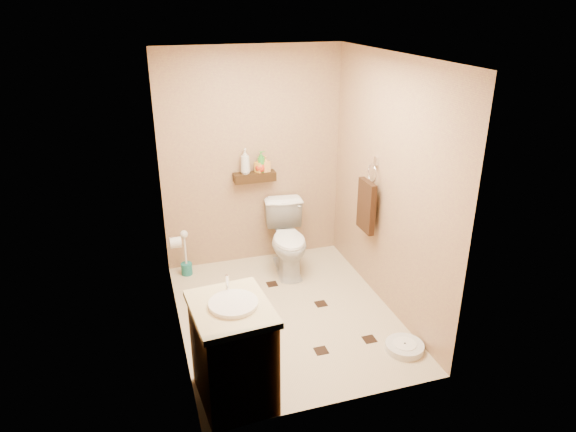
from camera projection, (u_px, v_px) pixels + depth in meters
name	position (u px, v px, depth m)	size (l,w,h in m)	color
ground	(286.00, 314.00, 4.97)	(2.50, 2.50, 0.00)	#CAB394
wall_back	(252.00, 159.00, 5.60)	(2.00, 0.04, 2.40)	#9D715A
wall_front	(341.00, 263.00, 3.40)	(2.00, 0.04, 2.40)	#9D715A
wall_left	(170.00, 211.00, 4.23)	(0.04, 2.50, 2.40)	#9D715A
wall_right	(389.00, 187.00, 4.77)	(0.04, 2.50, 2.40)	#9D715A
ceiling	(286.00, 56.00, 4.03)	(2.00, 2.50, 0.02)	white
wall_shelf	(255.00, 177.00, 5.60)	(0.46, 0.14, 0.10)	#311D0D
floor_accents	(292.00, 316.00, 4.93)	(1.23, 1.32, 0.01)	black
toilet	(288.00, 239.00, 5.63)	(0.43, 0.75, 0.76)	white
vanity	(233.00, 351.00, 3.78)	(0.60, 0.71, 0.94)	brown
bathroom_scale	(405.00, 347.00, 4.45)	(0.37, 0.37, 0.07)	silver
toilet_brush	(186.00, 259.00, 5.61)	(0.12, 0.12, 0.53)	#1A6B67
towel_ring	(367.00, 204.00, 5.07)	(0.12, 0.30, 0.76)	silver
toilet_paper	(175.00, 243.00, 5.05)	(0.12, 0.11, 0.12)	silver
bottle_a	(245.00, 161.00, 5.50)	(0.11, 0.11, 0.27)	beige
bottle_b	(259.00, 165.00, 5.56)	(0.08, 0.08, 0.17)	gold
bottle_c	(260.00, 165.00, 5.57)	(0.12, 0.12, 0.15)	#BA3115
bottle_d	(261.00, 162.00, 5.55)	(0.09, 0.09, 0.23)	#318A2E
bottle_e	(266.00, 164.00, 5.58)	(0.08, 0.08, 0.17)	#E19A4B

